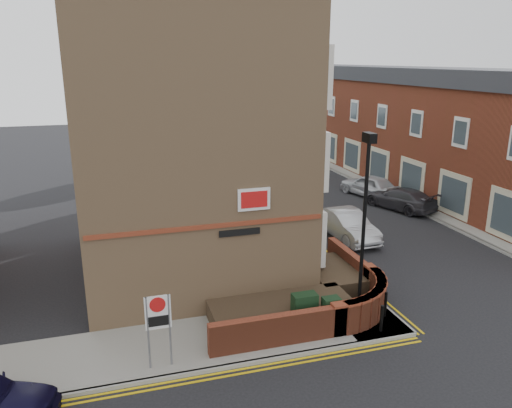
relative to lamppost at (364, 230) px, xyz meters
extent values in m
plane|color=black|center=(-1.60, -1.20, -3.34)|extent=(120.00, 120.00, 0.00)
cube|color=gray|center=(-5.10, 0.30, -3.28)|extent=(13.00, 3.00, 0.12)
cube|color=gray|center=(0.40, 14.80, -3.28)|extent=(2.00, 32.00, 0.12)
cube|color=gray|center=(11.40, 11.80, -3.28)|extent=(4.00, 40.00, 0.12)
cube|color=gray|center=(-5.10, -1.20, -3.28)|extent=(13.00, 0.15, 0.12)
cube|color=gray|center=(1.40, 14.80, -3.28)|extent=(0.15, 32.00, 0.12)
cube|color=gray|center=(9.40, 11.80, -3.28)|extent=(0.15, 40.00, 0.12)
cube|color=gold|center=(-5.10, -1.45, -3.34)|extent=(13.00, 0.28, 0.01)
cube|color=gold|center=(1.65, 14.80, -3.34)|extent=(0.28, 32.00, 0.01)
cube|color=tan|center=(-4.60, 6.80, 2.28)|extent=(8.00, 10.00, 11.00)
cube|color=maroon|center=(-4.60, 1.77, -0.02)|extent=(7.80, 0.06, 0.15)
cube|color=white|center=(-3.10, 1.76, 0.78)|extent=(1.10, 0.05, 0.75)
cube|color=black|center=(-3.60, 1.76, -0.32)|extent=(1.40, 0.04, 0.22)
cylinder|color=black|center=(0.00, 0.00, -0.22)|extent=(0.12, 0.12, 6.00)
cylinder|color=black|center=(0.00, 0.00, -2.82)|extent=(0.20, 0.20, 0.80)
cube|color=black|center=(0.00, 0.00, 2.93)|extent=(0.25, 0.50, 0.30)
cube|color=black|center=(-1.90, 0.10, -2.62)|extent=(0.80, 0.45, 1.20)
cube|color=black|center=(-1.10, -0.20, -2.67)|extent=(0.55, 0.40, 1.10)
cylinder|color=black|center=(0.40, -0.80, -2.77)|extent=(0.11, 0.11, 0.90)
cylinder|color=black|center=(1.00, 0.00, -2.77)|extent=(0.11, 0.11, 0.90)
cylinder|color=slate|center=(-6.90, -0.70, -2.12)|extent=(0.06, 0.06, 2.20)
cylinder|color=slate|center=(-6.30, -0.70, -2.12)|extent=(0.06, 0.06, 2.20)
cube|color=white|center=(-6.60, -0.70, -1.52)|extent=(0.72, 0.04, 1.00)
cylinder|color=red|center=(-6.60, -0.73, -1.27)|extent=(0.44, 0.02, 0.44)
cube|color=brown|center=(12.90, 15.80, 0.16)|extent=(5.00, 30.00, 7.00)
cube|color=#2B2E34|center=(12.90, 15.80, 4.16)|extent=(5.40, 30.40, 1.00)
cube|color=beige|center=(12.90, 36.80, 0.16)|extent=(5.00, 12.00, 7.00)
cube|color=#2B2E34|center=(12.90, 36.80, 4.16)|extent=(5.40, 12.40, 1.00)
cylinder|color=#382B1E|center=(0.40, 12.80, -0.95)|extent=(0.24, 0.24, 4.55)
sphere|color=#1D4517|center=(0.40, 12.80, 1.65)|extent=(3.64, 3.64, 3.64)
sphere|color=#1D4517|center=(0.80, 12.50, 0.81)|extent=(2.60, 2.60, 2.60)
sphere|color=#1D4517|center=(0.10, 13.20, 1.20)|extent=(2.86, 2.86, 2.86)
cylinder|color=#382B1E|center=(0.40, 20.80, -0.70)|extent=(0.24, 0.24, 5.04)
sphere|color=#1D4517|center=(0.40, 20.80, 2.18)|extent=(4.03, 4.03, 4.03)
sphere|color=#1D4517|center=(0.80, 20.50, 1.24)|extent=(2.88, 2.88, 2.88)
sphere|color=#1D4517|center=(0.10, 21.20, 1.67)|extent=(3.17, 3.17, 3.17)
cylinder|color=#382B1E|center=(0.40, 28.80, -0.84)|extent=(0.24, 0.24, 4.76)
sphere|color=#1D4517|center=(0.40, 28.80, 1.88)|extent=(3.81, 3.81, 3.81)
sphere|color=#1D4517|center=(0.80, 28.50, 0.99)|extent=(2.72, 2.72, 2.72)
sphere|color=#1D4517|center=(0.10, 29.20, 1.40)|extent=(2.99, 2.99, 2.99)
cylinder|color=black|center=(0.80, 23.80, -1.62)|extent=(0.10, 0.10, 3.20)
imported|color=black|center=(0.80, 23.80, 0.48)|extent=(0.20, 0.16, 1.00)
imported|color=#AEB2B6|center=(3.40, 7.65, -2.64)|extent=(1.73, 4.35, 1.41)
imported|color=maroon|center=(3.40, 21.69, -2.70)|extent=(3.23, 5.05, 1.30)
imported|color=#333237|center=(8.69, 11.29, -2.70)|extent=(3.19, 4.81, 1.29)
imported|color=#BABDC3|center=(8.41, 14.44, -2.63)|extent=(2.80, 4.47, 1.42)
camera|label=1|loc=(-7.55, -13.32, 5.20)|focal=35.00mm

